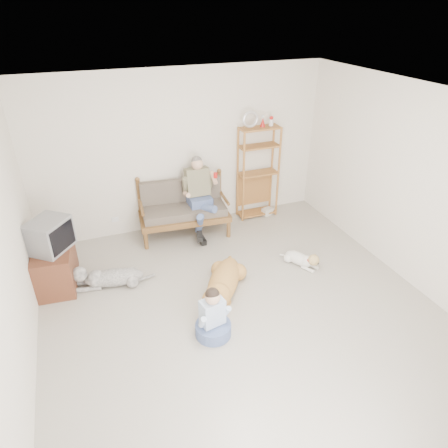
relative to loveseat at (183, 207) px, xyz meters
name	(u,v)px	position (x,y,z in m)	size (l,w,h in m)	color
floor	(247,319)	(0.14, -2.41, -0.49)	(5.50, 5.50, 0.00)	#BDB4A6
ceiling	(254,105)	(0.14, -2.41, 2.21)	(5.50, 5.50, 0.00)	white
wall_back	(183,151)	(0.14, 0.34, 0.86)	(5.00, 5.00, 0.00)	silver
wall_left	(2,276)	(-2.36, -2.41, 0.86)	(5.50, 5.50, 0.00)	silver
wall_right	(424,194)	(2.64, -2.41, 0.86)	(5.50, 5.50, 0.00)	silver
loveseat	(183,207)	(0.00, 0.00, 0.00)	(1.56, 0.84, 0.95)	brown
man	(200,202)	(0.25, -0.20, 0.14)	(0.52, 0.74, 1.20)	#55679B
etagere	(258,172)	(1.46, 0.14, 0.38)	(0.75, 0.33, 1.98)	#A06532
book_stack	(267,211)	(1.66, 0.07, -0.42)	(0.19, 0.14, 0.12)	white
tv_stand	(55,266)	(-2.09, -0.76, -0.19)	(0.58, 0.94, 0.60)	brown
crt_tv	(50,235)	(-2.06, -0.80, 0.33)	(0.66, 0.68, 0.44)	slate
wall_outlet	(115,219)	(-1.11, 0.33, -0.19)	(0.12, 0.02, 0.08)	white
golden_retriever	(222,286)	(-0.01, -1.90, -0.29)	(0.98, 1.39, 0.48)	#B0833D
shaggy_dog	(106,277)	(-1.44, -1.07, -0.34)	(1.20, 0.41, 0.36)	silver
terrier	(303,259)	(1.41, -1.64, -0.37)	(0.41, 0.65, 0.27)	silver
child	(213,318)	(-0.35, -2.51, -0.24)	(0.44, 0.44, 0.69)	#55679B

